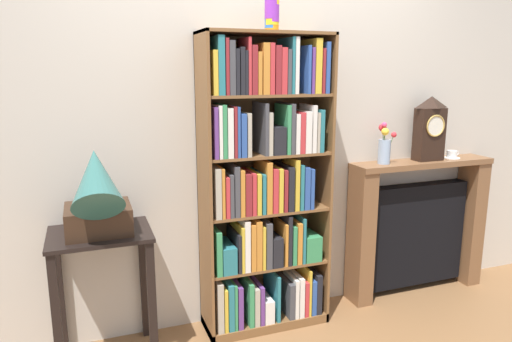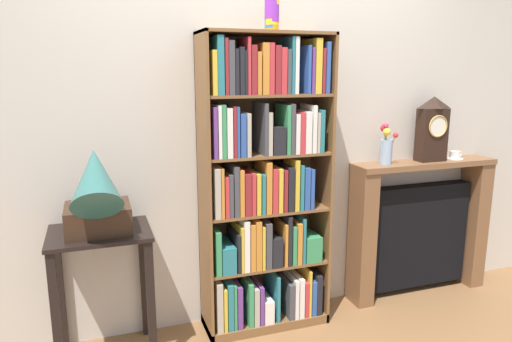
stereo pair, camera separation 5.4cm
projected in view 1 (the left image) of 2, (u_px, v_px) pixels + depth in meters
The scene contains 10 objects.
ground_plane at pixel (270, 330), 3.06m from camera, with size 7.79×6.40×0.02m, color brown.
wall_back at pixel (271, 119), 3.08m from camera, with size 4.79×0.08×2.67m, color beige.
bookshelf at pixel (263, 191), 2.93m from camera, with size 0.80×0.31×1.87m.
cup_stack at pixel (272, 10), 2.70m from camera, with size 0.08×0.08×0.23m.
side_table_left at pixel (102, 269), 2.62m from camera, with size 0.55×0.43×0.77m.
gramophone at pixel (97, 195), 2.46m from camera, with size 0.34×0.49×0.55m.
fireplace_mantel at pixel (416, 227), 3.51m from camera, with size 1.11×0.23×1.01m.
mantel_clock at pixel (430, 129), 3.35m from camera, with size 0.21×0.12×0.46m.
flower_vase at pixel (384, 146), 3.25m from camera, with size 0.11×0.11×0.29m.
teacup_with_saucer at pixel (452, 155), 3.47m from camera, with size 0.13×0.12×0.06m.
Camera 1 is at (-1.04, -2.57, 1.64)m, focal length 32.90 mm.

